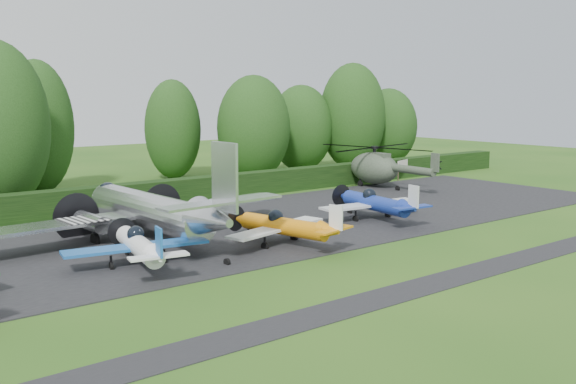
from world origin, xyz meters
TOP-DOWN VIEW (x-y plane):
  - ground at (0.00, 0.00)m, footprint 160.00×160.00m
  - apron at (0.00, 10.00)m, footprint 70.00×18.00m
  - taxiway_verge at (0.00, -6.00)m, footprint 70.00×2.00m
  - hedgerow at (0.00, 21.00)m, footprint 90.00×1.60m
  - transport_plane at (-3.52, 10.27)m, footprint 20.71×15.88m
  - light_plane_white at (-6.80, 5.04)m, footprint 7.43×7.81m
  - light_plane_orange at (1.94, 4.31)m, footprint 7.44×7.82m
  - light_plane_blue at (11.55, 6.32)m, footprint 7.84×8.25m
  - helicopter at (23.19, 17.77)m, footprint 12.00×14.05m
  - sign_board at (29.90, 20.00)m, footprint 3.54×0.13m
  - tree_3 at (17.19, 29.11)m, footprint 7.49×7.49m
  - tree_4 at (25.72, 31.93)m, footprint 7.25×7.25m
  - tree_6 at (11.02, 34.84)m, footprint 5.75×5.75m
  - tree_7 at (-2.96, 33.37)m, footprint 6.16×6.16m
  - tree_8 at (31.53, 29.67)m, footprint 7.65×7.65m
  - tree_9 at (38.15, 30.24)m, footprint 7.18×7.18m

SIDE VIEW (x-z plane):
  - ground at x=0.00m, z-range 0.00..0.00m
  - hedgerow at x=0.00m, z-range -1.00..1.00m
  - taxiway_verge at x=0.00m, z-range 0.00..0.00m
  - apron at x=0.00m, z-range 0.00..0.01m
  - light_plane_white at x=-6.80m, z-range -0.24..2.61m
  - light_plane_orange at x=1.94m, z-range -0.24..2.62m
  - light_plane_blue at x=11.55m, z-range -0.25..2.76m
  - sign_board at x=29.90m, z-range 0.35..2.34m
  - transport_plane at x=-3.52m, z-range -1.47..5.17m
  - helicopter at x=23.19m, z-range 0.14..4.01m
  - tree_9 at x=38.15m, z-range -0.01..9.40m
  - tree_4 at x=25.72m, z-range -0.01..9.75m
  - tree_6 at x=11.02m, z-range -0.02..10.23m
  - tree_3 at x=17.19m, z-range -0.01..10.66m
  - tree_7 at x=-2.96m, z-range -0.02..11.77m
  - tree_8 at x=31.53m, z-range -0.01..12.27m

